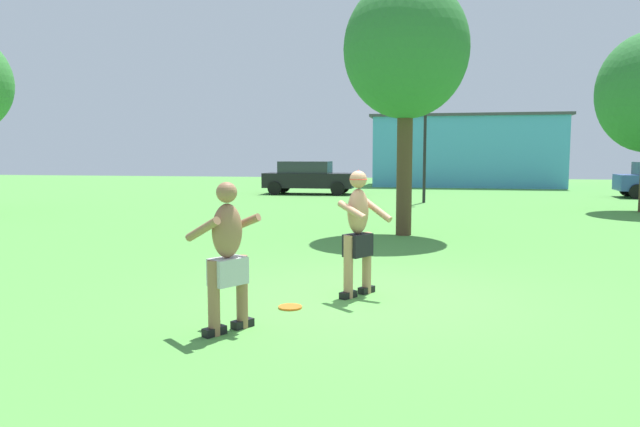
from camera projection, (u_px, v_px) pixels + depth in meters
ground_plane at (368, 297)px, 7.99m from camera, size 80.00×80.00×0.00m
player_with_cap at (358, 227)px, 7.96m from camera, size 0.75×0.84×1.72m
player_in_gray at (227, 253)px, 6.35m from camera, size 0.80×0.73×1.64m
frisbee at (290, 307)px, 7.40m from camera, size 0.30×0.30×0.03m
car_black_near_post at (308, 177)px, 28.34m from camera, size 4.33×2.08×1.58m
lamp_post at (425, 114)px, 23.05m from camera, size 0.60×0.24×5.68m
outbuilding_behind_lot at (466, 151)px, 35.69m from camera, size 11.21×5.75×4.22m
tree_right_field at (406, 51)px, 13.66m from camera, size 2.92×2.92×5.98m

